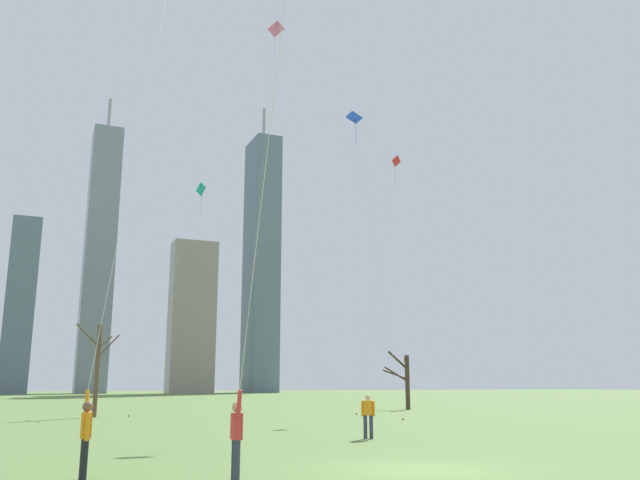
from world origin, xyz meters
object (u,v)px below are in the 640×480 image
(kite_flyer_far_back_orange, at_px, (117,267))
(bystander_strolling_midfield, at_px, (368,414))
(distant_kite_low_near_trees_teal, at_px, (194,212))
(bare_tree_center, at_px, (405,378))
(distant_kite_drifting_right_pink, at_px, (273,56))
(bare_tree_left_of_center, at_px, (97,365))
(kite_flyer_midfield_left_white, at_px, (245,357))
(distant_kite_drifting_left_blue, at_px, (358,142))
(distant_kite_high_overhead_red, at_px, (393,182))

(kite_flyer_far_back_orange, relative_size, bystander_strolling_midfield, 12.85)
(bystander_strolling_midfield, bearing_deg, distant_kite_low_near_trees_teal, 99.00)
(bare_tree_center, bearing_deg, kite_flyer_far_back_orange, -131.02)
(bystander_strolling_midfield, relative_size, distant_kite_drifting_right_pink, 0.06)
(bare_tree_left_of_center, bearing_deg, distant_kite_low_near_trees_teal, -29.74)
(kite_flyer_midfield_left_white, height_order, kite_flyer_far_back_orange, kite_flyer_far_back_orange)
(bystander_strolling_midfield, relative_size, bare_tree_center, 0.35)
(distant_kite_drifting_left_blue, bearing_deg, bare_tree_left_of_center, 141.98)
(kite_flyer_far_back_orange, xyz_separation_m, bare_tree_center, (26.09, 29.99, -2.44))
(distant_kite_high_overhead_red, bearing_deg, kite_flyer_midfield_left_white, -124.75)
(distant_kite_high_overhead_red, bearing_deg, distant_kite_low_near_trees_teal, -171.60)
(kite_flyer_midfield_left_white, height_order, distant_kite_drifting_left_blue, distant_kite_drifting_left_blue)
(kite_flyer_midfield_left_white, distance_m, bare_tree_left_of_center, 30.92)
(kite_flyer_midfield_left_white, distance_m, distant_kite_drifting_left_blue, 28.01)
(distant_kite_drifting_left_blue, bearing_deg, distant_kite_drifting_right_pink, 116.99)
(kite_flyer_far_back_orange, height_order, distant_kite_high_overhead_red, kite_flyer_far_back_orange)
(kite_flyer_midfield_left_white, xyz_separation_m, bystander_strolling_midfield, (7.78, 9.65, -1.62))
(distant_kite_low_near_trees_teal, bearing_deg, bystander_strolling_midfield, -81.00)
(kite_flyer_midfield_left_white, distance_m, bystander_strolling_midfield, 12.50)
(kite_flyer_far_back_orange, bearing_deg, kite_flyer_midfield_left_white, -62.62)
(bystander_strolling_midfield, relative_size, bare_tree_left_of_center, 0.29)
(kite_flyer_midfield_left_white, height_order, distant_kite_low_near_trees_teal, distant_kite_low_near_trees_teal)
(bystander_strolling_midfield, bearing_deg, bare_tree_center, 56.64)
(distant_kite_drifting_right_pink, xyz_separation_m, bare_tree_left_of_center, (-9.94, 3.90, -21.30))
(kite_flyer_far_back_orange, distance_m, distant_kite_high_overhead_red, 37.35)
(bare_tree_center, bearing_deg, bystander_strolling_midfield, -123.36)
(distant_kite_drifting_left_blue, bearing_deg, kite_flyer_far_back_orange, -132.88)
(distant_kite_drifting_left_blue, bearing_deg, distant_kite_high_overhead_red, 50.73)
(distant_kite_low_near_trees_teal, bearing_deg, bare_tree_center, 17.83)
(distant_kite_low_near_trees_teal, bearing_deg, distant_kite_drifting_left_blue, -42.33)
(kite_flyer_midfield_left_white, xyz_separation_m, distant_kite_drifting_right_pink, (9.78, 27.02, 21.91))
(distant_kite_drifting_right_pink, relative_size, distant_kite_high_overhead_red, 1.35)
(distant_kite_drifting_right_pink, xyz_separation_m, distant_kite_high_overhead_red, (11.35, 3.43, -6.79))
(kite_flyer_far_back_orange, relative_size, distant_kite_low_near_trees_teal, 1.40)
(kite_flyer_midfield_left_white, relative_size, bare_tree_left_of_center, 1.87)
(bare_tree_center, bearing_deg, kite_flyer_midfield_left_white, -124.99)
(bare_tree_center, bearing_deg, distant_kite_high_overhead_red, -126.90)
(distant_kite_drifting_left_blue, xyz_separation_m, bare_tree_left_of_center, (-13.22, 10.34, -13.19))
(distant_kite_drifting_right_pink, distance_m, bare_tree_left_of_center, 23.82)
(kite_flyer_midfield_left_white, relative_size, distant_kite_low_near_trees_teal, 0.71)
(distant_kite_high_overhead_red, bearing_deg, distant_kite_drifting_right_pink, -163.20)
(distant_kite_high_overhead_red, distance_m, bare_tree_left_of_center, 25.76)
(bystander_strolling_midfield, xyz_separation_m, distant_kite_drifting_right_pink, (2.00, 17.37, 23.53))
(distant_kite_drifting_right_pink, relative_size, bare_tree_center, 5.84)
(kite_flyer_midfield_left_white, distance_m, distant_kite_high_overhead_red, 40.02)
(distant_kite_drifting_right_pink, relative_size, bare_tree_left_of_center, 4.80)
(kite_flyer_far_back_orange, distance_m, bare_tree_left_of_center, 26.86)
(kite_flyer_far_back_orange, height_order, distant_kite_drifting_right_pink, distant_kite_drifting_right_pink)
(kite_flyer_far_back_orange, relative_size, distant_kite_high_overhead_red, 1.04)
(distant_kite_drifting_right_pink, distance_m, distant_kite_high_overhead_red, 13.66)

